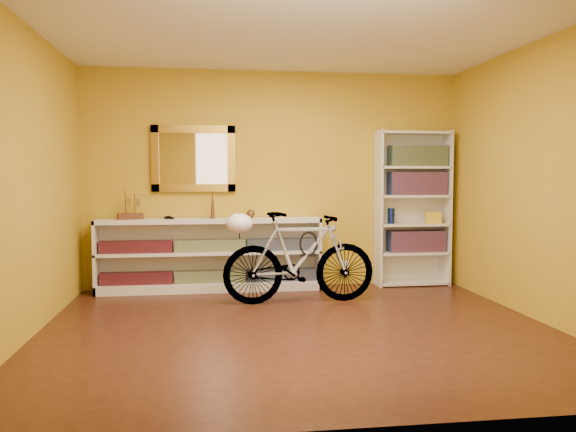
{
  "coord_description": "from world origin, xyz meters",
  "views": [
    {
      "loc": [
        -0.77,
        -4.88,
        1.34
      ],
      "look_at": [
        0.0,
        0.7,
        0.95
      ],
      "focal_mm": 35.61,
      "sensor_mm": 36.0,
      "label": 1
    }
  ],
  "objects": [
    {
      "name": "left_wall",
      "position": [
        -2.25,
        0.0,
        1.3
      ],
      "size": [
        0.01,
        4.0,
        2.6
      ],
      "primitive_type": "cube",
      "color": "#B38D1A",
      "rests_on": "ground"
    },
    {
      "name": "toy_car",
      "position": [
        -1.23,
        1.81,
        0.85
      ],
      "size": [
        0.0,
        0.0,
        0.0
      ],
      "primitive_type": "imported",
      "rotation": [
        0.0,
        0.0,
        1.23
      ],
      "color": "black",
      "rests_on": "console_unit"
    },
    {
      "name": "yellow_bag",
      "position": [
        1.96,
        1.8,
        0.84
      ],
      "size": [
        0.2,
        0.15,
        0.14
      ],
      "primitive_type": "cube",
      "rotation": [
        0.0,
        0.0,
        -0.16
      ],
      "color": "yellow",
      "rests_on": "bookcase"
    },
    {
      "name": "floor",
      "position": [
        0.0,
        0.0,
        -0.01
      ],
      "size": [
        4.5,
        4.0,
        0.01
      ],
      "primitive_type": "cube",
      "color": "black",
      "rests_on": "ground"
    },
    {
      "name": "bookcase",
      "position": [
        1.71,
        1.84,
        0.95
      ],
      "size": [
        0.9,
        0.3,
        1.9
      ],
      "primitive_type": null,
      "color": "silver",
      "rests_on": "floor"
    },
    {
      "name": "console_unit",
      "position": [
        -0.77,
        1.81,
        0.42
      ],
      "size": [
        2.6,
        0.35,
        0.85
      ],
      "primitive_type": null,
      "color": "silver",
      "rests_on": "floor"
    },
    {
      "name": "ceiling",
      "position": [
        0.0,
        0.0,
        2.6
      ],
      "size": [
        4.5,
        4.0,
        0.01
      ],
      "primitive_type": "cube",
      "color": "silver",
      "rests_on": "ground"
    },
    {
      "name": "helmet",
      "position": [
        -0.46,
        1.01,
        0.86
      ],
      "size": [
        0.28,
        0.27,
        0.21
      ],
      "primitive_type": "ellipsoid",
      "color": "white",
      "rests_on": "bicycle"
    },
    {
      "name": "book_row_b",
      "position": [
        1.76,
        1.84,
        1.25
      ],
      "size": [
        0.7,
        0.22,
        0.28
      ],
      "primitive_type": "cube",
      "color": "maroon",
      "rests_on": "bookcase"
    },
    {
      "name": "u_lock",
      "position": [
        0.26,
        1.03,
        0.63
      ],
      "size": [
        0.2,
        0.02,
        0.2
      ],
      "primitive_type": "torus",
      "rotation": [
        1.57,
        0.0,
        0.0
      ],
      "color": "black",
      "rests_on": "bicycle"
    },
    {
      "name": "red_tin",
      "position": [
        1.51,
        1.87,
        1.56
      ],
      "size": [
        0.19,
        0.19,
        0.19
      ],
      "primitive_type": "cube",
      "rotation": [
        0.0,
        0.0,
        0.34
      ],
      "color": "maroon",
      "rests_on": "bookcase"
    },
    {
      "name": "right_wall",
      "position": [
        2.25,
        0.0,
        1.3
      ],
      "size": [
        0.01,
        4.0,
        2.6
      ],
      "primitive_type": "cube",
      "color": "#B38D1A",
      "rests_on": "ground"
    },
    {
      "name": "wall_socket",
      "position": [
        0.9,
        1.99,
        0.25
      ],
      "size": [
        0.09,
        0.02,
        0.09
      ],
      "primitive_type": "cube",
      "color": "silver",
      "rests_on": "back_wall"
    },
    {
      "name": "model_ship",
      "position": [
        -1.67,
        1.81,
        1.02
      ],
      "size": [
        0.3,
        0.19,
        0.34
      ],
      "primitive_type": null,
      "rotation": [
        0.0,
        0.0,
        0.34
      ],
      "color": "#432112",
      "rests_on": "console_unit"
    },
    {
      "name": "cd_row_upper",
      "position": [
        -0.77,
        1.79,
        0.54
      ],
      "size": [
        2.5,
        0.13,
        0.14
      ],
      "primitive_type": "cube",
      "color": "navy",
      "rests_on": "console_unit"
    },
    {
      "name": "gilt_mirror",
      "position": [
        -0.95,
        1.97,
        1.55
      ],
      "size": [
        0.98,
        0.06,
        0.78
      ],
      "primitive_type": "cube",
      "color": "#855F18",
      "rests_on": "back_wall"
    },
    {
      "name": "decorative_orb",
      "position": [
        -0.29,
        1.81,
        0.9
      ],
      "size": [
        0.1,
        0.1,
        0.1
      ],
      "primitive_type": "sphere",
      "color": "brown",
      "rests_on": "console_unit"
    },
    {
      "name": "bronze_ornament",
      "position": [
        -0.73,
        1.81,
        1.02
      ],
      "size": [
        0.06,
        0.06,
        0.34
      ],
      "primitive_type": "cone",
      "color": "brown",
      "rests_on": "console_unit"
    },
    {
      "name": "book_row_a",
      "position": [
        1.76,
        1.84,
        0.55
      ],
      "size": [
        0.7,
        0.22,
        0.26
      ],
      "primitive_type": "cube",
      "color": "maroon",
      "rests_on": "bookcase"
    },
    {
      "name": "travel_mug",
      "position": [
        1.43,
        1.82,
        0.86
      ],
      "size": [
        0.08,
        0.08,
        0.19
      ],
      "primitive_type": "cylinder",
      "color": "navy",
      "rests_on": "bookcase"
    },
    {
      "name": "cd_row_lower",
      "position": [
        -0.77,
        1.79,
        0.17
      ],
      "size": [
        2.5,
        0.13,
        0.14
      ],
      "primitive_type": "cube",
      "color": "black",
      "rests_on": "console_unit"
    },
    {
      "name": "book_row_c",
      "position": [
        1.76,
        1.84,
        1.59
      ],
      "size": [
        0.7,
        0.22,
        0.25
      ],
      "primitive_type": "cube",
      "color": "#173F53",
      "rests_on": "bookcase"
    },
    {
      "name": "bicycle",
      "position": [
        0.17,
        1.03,
        0.49
      ],
      "size": [
        0.48,
        1.67,
        0.97
      ],
      "primitive_type": "imported",
      "rotation": [
        0.0,
        0.0,
        1.6
      ],
      "color": "silver",
      "rests_on": "floor"
    },
    {
      "name": "back_wall",
      "position": [
        0.0,
        2.0,
        1.3
      ],
      "size": [
        4.5,
        0.01,
        2.6
      ],
      "primitive_type": "cube",
      "color": "#B38D1A",
      "rests_on": "ground"
    }
  ]
}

